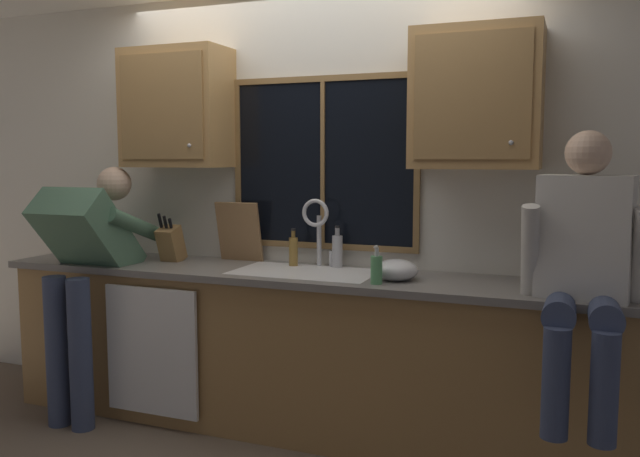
{
  "coord_description": "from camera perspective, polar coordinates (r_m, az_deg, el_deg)",
  "views": [
    {
      "loc": [
        1.46,
        -3.64,
        1.56
      ],
      "look_at": [
        0.15,
        -0.3,
        1.17
      ],
      "focal_mm": 36.71,
      "sensor_mm": 36.0,
      "label": 1
    }
  ],
  "objects": [
    {
      "name": "window_frame_bottom",
      "position": [
        3.92,
        0.25,
        -1.52
      ],
      "size": [
        1.17,
        0.02,
        0.04
      ],
      "primitive_type": "cube",
      "color": "olive"
    },
    {
      "name": "dishwasher_front",
      "position": [
        3.92,
        -14.49,
        -10.32
      ],
      "size": [
        0.6,
        0.02,
        0.74
      ],
      "primitive_type": "cube",
      "color": "white"
    },
    {
      "name": "bottle_tall_clear",
      "position": [
        3.87,
        -2.33,
        -1.94
      ],
      "size": [
        0.05,
        0.05,
        0.22
      ],
      "color": "olive",
      "rests_on": "countertop"
    },
    {
      "name": "cutting_board",
      "position": [
        4.07,
        -7.07,
        -0.29
      ],
      "size": [
        0.29,
        0.1,
        0.37
      ],
      "primitive_type": "cube",
      "rotation": [
        0.21,
        0.0,
        0.0
      ],
      "color": "#997047",
      "rests_on": "countertop"
    },
    {
      "name": "window_frame_top",
      "position": [
        3.91,
        0.26,
        12.94
      ],
      "size": [
        1.17,
        0.02,
        0.04
      ],
      "primitive_type": "cube",
      "color": "olive"
    },
    {
      "name": "lower_cabinet_run",
      "position": [
        3.82,
        -2.07,
        -10.83
      ],
      "size": [
        3.55,
        0.58,
        0.88
      ],
      "primitive_type": "cube",
      "color": "#A07744",
      "rests_on": "floor"
    },
    {
      "name": "soap_dispenser",
      "position": [
        3.33,
        4.94,
        -3.55
      ],
      "size": [
        0.06,
        0.07,
        0.2
      ],
      "color": "#59A566",
      "rests_on": "countertop"
    },
    {
      "name": "bottle_green_glass",
      "position": [
        3.81,
        1.52,
        -1.92
      ],
      "size": [
        0.06,
        0.06,
        0.25
      ],
      "color": "#B7B7BC",
      "rests_on": "countertop"
    },
    {
      "name": "window_mullion_center",
      "position": [
        3.88,
        0.25,
        5.7
      ],
      "size": [
        0.02,
        0.02,
        0.95
      ],
      "primitive_type": "cube",
      "color": "olive"
    },
    {
      "name": "faucet",
      "position": [
        3.81,
        -0.19,
        0.39
      ],
      "size": [
        0.18,
        0.09,
        0.4
      ],
      "color": "silver",
      "rests_on": "countertop"
    },
    {
      "name": "countertop",
      "position": [
        3.69,
        -2.22,
        -4.07
      ],
      "size": [
        3.61,
        0.62,
        0.04
      ],
      "primitive_type": "cube",
      "color": "slate",
      "rests_on": "lower_cabinet_run"
    },
    {
      "name": "sink",
      "position": [
        3.7,
        -1.33,
        -5.29
      ],
      "size": [
        0.8,
        0.46,
        0.21
      ],
      "color": "silver",
      "rests_on": "lower_cabinet_run"
    },
    {
      "name": "window_frame_right",
      "position": [
        3.72,
        8.48,
        5.61
      ],
      "size": [
        0.03,
        0.02,
        0.95
      ],
      "primitive_type": "cube",
      "color": "olive"
    },
    {
      "name": "back_wall",
      "position": [
        3.99,
        -0.11,
        2.12
      ],
      "size": [
        5.95,
        0.12,
        2.55
      ],
      "primitive_type": "cube",
      "color": "silver",
      "rests_on": "floor"
    },
    {
      "name": "person_sitting_on_counter",
      "position": [
        3.1,
        22.01,
        -2.67
      ],
      "size": [
        0.54,
        0.63,
        1.26
      ],
      "color": "#384260",
      "rests_on": "countertop"
    },
    {
      "name": "upper_cabinet_right",
      "position": [
        3.52,
        13.47,
        10.95
      ],
      "size": [
        0.65,
        0.36,
        0.72
      ],
      "color": "#B2844C"
    },
    {
      "name": "person_standing",
      "position": [
        4.11,
        -19.7,
        -2.81
      ],
      "size": [
        0.53,
        0.71,
        1.5
      ],
      "color": "#384260",
      "rests_on": "floor"
    },
    {
      "name": "window_frame_left",
      "position": [
        4.12,
        -7.15,
        5.68
      ],
      "size": [
        0.03,
        0.02,
        0.95
      ],
      "primitive_type": "cube",
      "color": "olive"
    },
    {
      "name": "knife_block",
      "position": [
        4.14,
        -12.87,
        -1.32
      ],
      "size": [
        0.12,
        0.18,
        0.32
      ],
      "color": "olive",
      "rests_on": "countertop"
    },
    {
      "name": "window_glass",
      "position": [
        3.89,
        0.31,
        5.7
      ],
      "size": [
        1.1,
        0.02,
        0.95
      ],
      "primitive_type": "cube",
      "color": "black"
    },
    {
      "name": "upper_cabinet_left",
      "position": [
        4.18,
        -12.37,
        10.19
      ],
      "size": [
        0.65,
        0.36,
        0.72
      ],
      "color": "#B2844C"
    },
    {
      "name": "mixing_bowl",
      "position": [
        3.46,
        6.66,
        -3.63
      ],
      "size": [
        0.23,
        0.23,
        0.11
      ],
      "primitive_type": "ellipsoid",
      "color": "silver",
      "rests_on": "countertop"
    }
  ]
}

